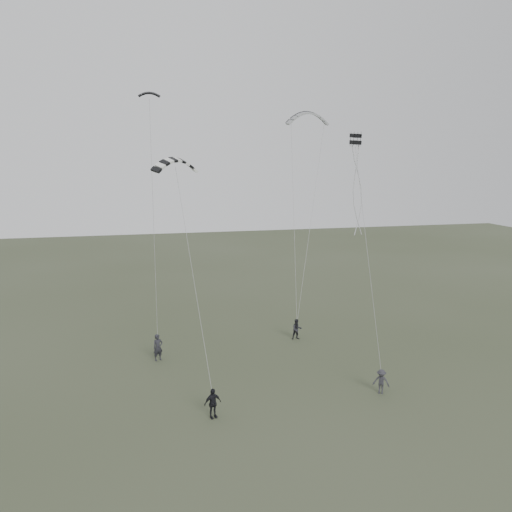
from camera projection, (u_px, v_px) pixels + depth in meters
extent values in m
plane|color=#384029|center=(261.00, 396.00, 29.85)|extent=(140.00, 140.00, 0.00)
imported|color=#222228|center=(158.00, 347.00, 34.97)|extent=(0.81, 0.68, 1.90)
imported|color=black|center=(297.00, 329.00, 39.14)|extent=(0.79, 0.62, 1.63)
imported|color=black|center=(213.00, 403.00, 27.15)|extent=(1.07, 0.70, 1.69)
imported|color=#2C2C31|center=(381.00, 382.00, 30.00)|extent=(1.14, 1.01, 1.53)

